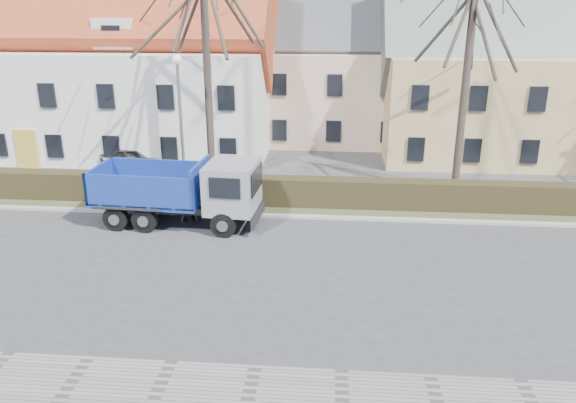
# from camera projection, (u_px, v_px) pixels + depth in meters

# --- Properties ---
(ground) EXTENTS (120.00, 120.00, 0.00)m
(ground) POSITION_uv_depth(u_px,v_px,m) (218.00, 262.00, 20.34)
(ground) COLOR #38393A
(curb_far) EXTENTS (80.00, 0.30, 0.12)m
(curb_far) POSITION_uv_depth(u_px,v_px,m) (239.00, 215.00, 24.63)
(curb_far) COLOR #9D9A96
(curb_far) RESTS_ON ground
(grass_strip) EXTENTS (80.00, 3.00, 0.10)m
(grass_strip) POSITION_uv_depth(u_px,v_px,m) (245.00, 202.00, 26.13)
(grass_strip) COLOR #3F4627
(grass_strip) RESTS_ON ground
(hedge) EXTENTS (60.00, 0.90, 1.30)m
(hedge) POSITION_uv_depth(u_px,v_px,m) (244.00, 192.00, 25.74)
(hedge) COLOR black
(hedge) RESTS_ON ground
(building_white) EXTENTS (26.80, 10.80, 9.50)m
(building_white) POSITION_uv_depth(u_px,v_px,m) (60.00, 71.00, 34.73)
(building_white) COLOR silver
(building_white) RESTS_ON ground
(building_pink) EXTENTS (10.80, 8.80, 8.00)m
(building_pink) POSITION_uv_depth(u_px,v_px,m) (335.00, 78.00, 37.38)
(building_pink) COLOR #D3AD95
(building_pink) RESTS_ON ground
(building_yellow) EXTENTS (18.80, 10.80, 8.50)m
(building_yellow) POSITION_uv_depth(u_px,v_px,m) (536.00, 83.00, 33.53)
(building_yellow) COLOR tan
(building_yellow) RESTS_ON ground
(tree_1) EXTENTS (9.20, 9.20, 12.65)m
(tree_1) POSITION_uv_depth(u_px,v_px,m) (207.00, 59.00, 26.30)
(tree_1) COLOR #352B25
(tree_1) RESTS_ON ground
(tree_2) EXTENTS (8.00, 8.00, 11.00)m
(tree_2) POSITION_uv_depth(u_px,v_px,m) (466.00, 80.00, 25.62)
(tree_2) COLOR #352B25
(tree_2) RESTS_ON ground
(dump_truck) EXTENTS (7.38, 3.14, 2.89)m
(dump_truck) POSITION_uv_depth(u_px,v_px,m) (172.00, 191.00, 23.38)
(dump_truck) COLOR navy
(dump_truck) RESTS_ON ground
(streetlight) EXTENTS (0.53, 0.53, 6.76)m
(streetlight) POSITION_uv_depth(u_px,v_px,m) (181.00, 127.00, 25.98)
(streetlight) COLOR gray
(streetlight) RESTS_ON ground
(cart_frame) EXTENTS (0.89, 0.69, 0.72)m
(cart_frame) POSITION_uv_depth(u_px,v_px,m) (184.00, 214.00, 23.91)
(cart_frame) COLOR silver
(cart_frame) RESTS_ON ground
(parked_car_a) EXTENTS (3.76, 1.66, 1.26)m
(parked_car_a) POSITION_uv_depth(u_px,v_px,m) (135.00, 157.00, 31.34)
(parked_car_a) COLOR #313134
(parked_car_a) RESTS_ON ground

